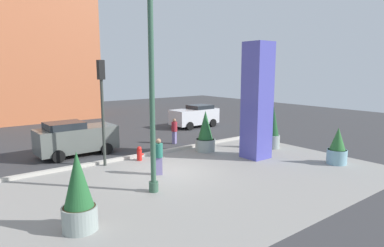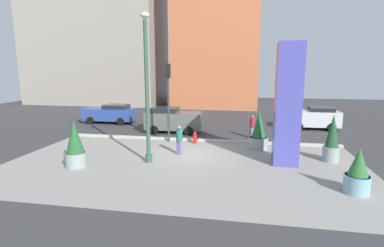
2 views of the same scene
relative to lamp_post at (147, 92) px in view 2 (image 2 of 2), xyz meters
The scene contains 17 objects.
ground_plane 7.00m from the lamp_post, 72.58° to the left, with size 60.00×60.00×0.00m, color #38383A.
plaza_pavement 4.04m from the lamp_post, ahead, with size 18.00×10.00×0.02m, color gray.
curb_strip 6.25m from the lamp_post, 69.66° to the left, with size 18.00×0.24×0.16m, color #B7B2A8.
lamp_post is the anchor object (origin of this frame).
art_pillar_blue 6.95m from the lamp_post, ahead, with size 1.20×1.20×6.02m, color #4C4CAD.
potted_plant_near_left 7.25m from the lamp_post, 33.17° to the left, with size 1.15×1.15×2.34m.
potted_plant_by_pillar 9.75m from the lamp_post, 10.90° to the left, with size 0.82×0.82×2.50m.
potted_plant_near_right 9.83m from the lamp_post, 13.96° to the right, with size 0.96×0.96×1.82m.
potted_plant_curbside 4.35m from the lamp_post, 157.98° to the right, with size 1.01×1.01×2.36m.
fire_hydrant 5.58m from the lamp_post, 68.12° to the left, with size 0.36×0.26×0.75m.
traffic_light_far_side 4.44m from the lamp_post, 91.13° to the left, with size 0.28×0.42×5.06m.
car_curb_east 7.77m from the lamp_post, 93.96° to the left, with size 4.20×2.09×1.88m.
car_curb_west 14.87m from the lamp_post, 45.72° to the left, with size 3.93×2.09×1.76m.
car_intersection 12.54m from the lamp_post, 124.32° to the left, with size 4.48×2.09×1.64m.
pedestrian_by_curb 8.75m from the lamp_post, 49.94° to the left, with size 0.49×0.49×1.60m.
pedestrian_crossing 3.39m from the lamp_post, 52.45° to the left, with size 0.47×0.47×1.64m.
office_block_flanking 29.72m from the lamp_post, 122.02° to the left, with size 17.89×8.65×19.64m, color #9E9384.
Camera 2 is at (2.98, -15.71, 4.78)m, focal length 27.59 mm.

